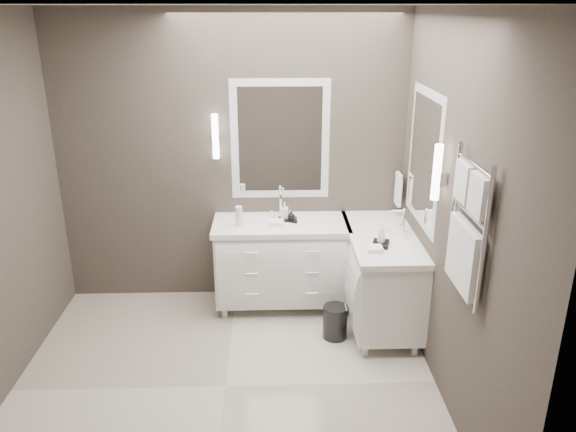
{
  "coord_description": "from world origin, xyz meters",
  "views": [
    {
      "loc": [
        0.36,
        -3.53,
        2.69
      ],
      "look_at": [
        0.5,
        0.7,
        1.11
      ],
      "focal_mm": 35.0,
      "sensor_mm": 36.0,
      "label": 1
    }
  ],
  "objects_px": {
    "vanity_back": "(281,259)",
    "towel_ladder": "(466,233)",
    "vanity_right": "(381,273)",
    "waste_bin": "(335,322)"
  },
  "relations": [
    {
      "from": "vanity_right",
      "to": "towel_ladder",
      "type": "bearing_deg",
      "value": -80.16
    },
    {
      "from": "vanity_back",
      "to": "towel_ladder",
      "type": "bearing_deg",
      "value": -55.9
    },
    {
      "from": "vanity_back",
      "to": "vanity_right",
      "type": "distance_m",
      "value": 0.93
    },
    {
      "from": "vanity_back",
      "to": "waste_bin",
      "type": "height_order",
      "value": "vanity_back"
    },
    {
      "from": "towel_ladder",
      "to": "waste_bin",
      "type": "height_order",
      "value": "towel_ladder"
    },
    {
      "from": "vanity_right",
      "to": "waste_bin",
      "type": "height_order",
      "value": "vanity_right"
    },
    {
      "from": "vanity_back",
      "to": "waste_bin",
      "type": "distance_m",
      "value": 0.8
    },
    {
      "from": "vanity_back",
      "to": "waste_bin",
      "type": "bearing_deg",
      "value": -51.95
    },
    {
      "from": "vanity_back",
      "to": "towel_ladder",
      "type": "height_order",
      "value": "towel_ladder"
    },
    {
      "from": "vanity_right",
      "to": "towel_ladder",
      "type": "distance_m",
      "value": 1.6
    }
  ]
}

